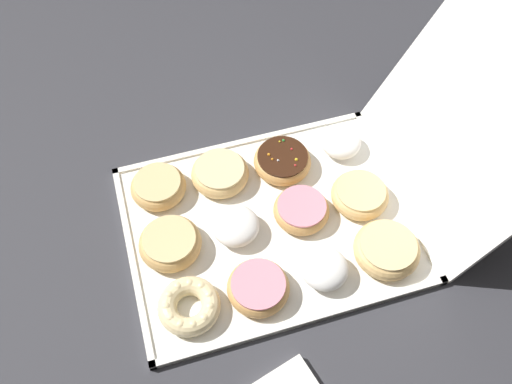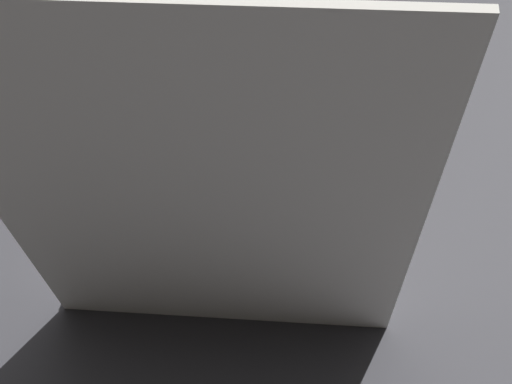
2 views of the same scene
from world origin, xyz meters
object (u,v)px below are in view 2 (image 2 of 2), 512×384
donut_box (244,192)px  glazed_ring_donut_1 (252,120)px  glazed_ring_donut_0 (326,125)px  glazed_ring_donut_11 (141,248)px  powdered_filled_donut_9 (326,263)px  powdered_filled_donut_4 (250,156)px  sprinkle_donut_6 (320,207)px  cruller_donut_2 (184,121)px  glazed_ring_donut_10 (231,254)px  pink_frosted_donut_7 (243,203)px  pink_frosted_donut_5 (171,156)px  powdered_filled_donut_8 (156,196)px  napkin_stack (60,159)px  glazed_ring_donut_3 (324,161)px

donut_box → glazed_ring_donut_1: 0.19m
glazed_ring_donut_0 → glazed_ring_donut_11: bearing=55.7°
donut_box → glazed_ring_donut_1: size_ratio=4.67×
powdered_filled_donut_9 → powdered_filled_donut_4: bearing=-64.1°
sprinkle_donut_6 → glazed_ring_donut_11: bearing=26.0°
glazed_ring_donut_0 → powdered_filled_donut_9: powdered_filled_donut_9 is taller
cruller_donut_2 → glazed_ring_donut_10: size_ratio=0.97×
pink_frosted_donut_7 → glazed_ring_donut_10: bearing=87.9°
pink_frosted_donut_7 → powdered_filled_donut_9: size_ratio=1.30×
glazed_ring_donut_0 → glazed_ring_donut_10: 0.40m
pink_frosted_donut_5 → glazed_ring_donut_1: bearing=-133.5°
powdered_filled_donut_8 → glazed_ring_donut_0: bearing=-136.0°
donut_box → glazed_ring_donut_0: (-0.13, -0.19, 0.02)m
pink_frosted_donut_7 → napkin_stack: size_ratio=0.97×
donut_box → pink_frosted_donut_5: 0.15m
glazed_ring_donut_10 → pink_frosted_donut_7: bearing=-92.1°
cruller_donut_2 → glazed_ring_donut_3: 0.28m
glazed_ring_donut_0 → powdered_filled_donut_4: bearing=43.8°
glazed_ring_donut_1 → glazed_ring_donut_0: bearing=178.8°
pink_frosted_donut_7 → glazed_ring_donut_10: size_ratio=0.96×
glazed_ring_donut_0 → powdered_filled_donut_9: size_ratio=1.32×
glazed_ring_donut_1 → powdered_filled_donut_9: (-0.14, 0.39, 0.00)m
powdered_filled_donut_9 → napkin_stack: size_ratio=0.75×
glazed_ring_donut_3 → powdered_filled_donut_4: bearing=-1.1°
glazed_ring_donut_11 → glazed_ring_donut_10: bearing=-179.6°
glazed_ring_donut_3 → glazed_ring_donut_11: 0.36m
powdered_filled_donut_9 → glazed_ring_donut_11: (0.26, -0.01, 0.00)m
glazed_ring_donut_0 → pink_frosted_donut_5: (0.26, 0.13, -0.00)m
glazed_ring_donut_1 → cruller_donut_2: bearing=3.1°
pink_frosted_donut_7 → powdered_filled_donut_8: 0.13m
donut_box → powdered_filled_donut_4: powdered_filled_donut_4 is taller
sprinkle_donut_6 → powdered_filled_donut_8: 0.25m
glazed_ring_donut_1 → pink_frosted_donut_5: bearing=46.5°
donut_box → glazed_ring_donut_11: (0.13, 0.19, 0.03)m
glazed_ring_donut_10 → donut_box: bearing=-90.0°
cruller_donut_2 → powdered_filled_donut_8: powdered_filled_donut_8 is taller
glazed_ring_donut_1 → pink_frosted_donut_7: bearing=92.1°
glazed_ring_donut_0 → sprinkle_donut_6: sprinkle_donut_6 is taller
glazed_ring_donut_0 → glazed_ring_donut_1: glazed_ring_donut_1 is taller
glazed_ring_donut_1 → pink_frosted_donut_7: (-0.01, 0.26, -0.00)m
pink_frosted_donut_5 → glazed_ring_donut_10: size_ratio=0.99×
glazed_ring_donut_3 → glazed_ring_donut_11: bearing=44.7°
donut_box → pink_frosted_donut_5: size_ratio=4.89×
pink_frosted_donut_7 → sprinkle_donut_6: bearing=179.4°
cruller_donut_2 → powdered_filled_donut_4: bearing=137.8°
glazed_ring_donut_1 → powdered_filled_donut_8: powdered_filled_donut_8 is taller
glazed_ring_donut_0 → powdered_filled_donut_8: powdered_filled_donut_8 is taller
glazed_ring_donut_1 → glazed_ring_donut_11: size_ratio=0.95×
cruller_donut_2 → pink_frosted_donut_5: 0.12m
pink_frosted_donut_5 → pink_frosted_donut_7: same height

